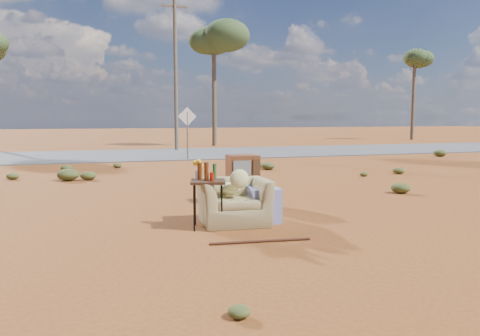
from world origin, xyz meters
name	(u,v)px	position (x,y,z in m)	size (l,w,h in m)	color
ground	(241,223)	(0.00, 0.00, 0.00)	(140.00, 140.00, 0.00)	brown
highway	(144,154)	(0.00, 15.00, 0.02)	(140.00, 7.00, 0.04)	#565659
armchair	(239,195)	(-0.02, 0.02, 0.47)	(1.40, 0.87, 1.00)	#958351
tv_unit	(243,167)	(0.62, 1.78, 0.73)	(0.63, 0.51, 0.99)	black
side_table	(206,178)	(-0.63, -0.15, 0.80)	(0.65, 0.65, 1.08)	#3D2316
rusty_bar	(260,241)	(-0.12, -1.28, 0.02)	(0.04, 0.04, 1.46)	#4B2714
road_sign	(187,124)	(1.50, 12.00, 1.50)	(0.78, 0.06, 2.19)	brown
eucalyptus_center	(214,41)	(5.00, 21.00, 6.43)	(3.20, 3.20, 7.60)	brown
eucalyptus_right	(415,64)	(22.00, 24.00, 5.94)	(3.20, 3.20, 7.10)	brown
utility_pole_center	(176,72)	(2.00, 17.50, 4.15)	(1.40, 0.20, 8.00)	brown
scrub_patch	(156,182)	(-0.82, 4.41, 0.14)	(17.49, 8.07, 0.33)	#4B5425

